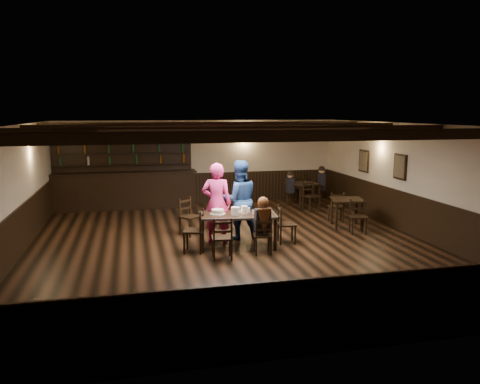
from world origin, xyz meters
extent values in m
plane|color=black|center=(0.00, 0.00, 0.00)|extent=(10.00, 10.00, 0.00)
cube|color=beige|center=(0.00, 5.00, 1.35)|extent=(9.00, 0.02, 2.70)
cube|color=beige|center=(0.00, -5.00, 1.35)|extent=(9.00, 0.02, 2.70)
cube|color=beige|center=(-4.50, 0.00, 1.35)|extent=(0.02, 10.00, 2.70)
cube|color=beige|center=(4.50, 0.00, 1.35)|extent=(0.02, 10.00, 2.70)
cube|color=silver|center=(0.00, 0.00, 2.70)|extent=(9.00, 10.00, 0.02)
cube|color=black|center=(0.00, 4.97, 0.50)|extent=(9.00, 0.04, 1.00)
cube|color=black|center=(0.00, -4.97, 0.50)|extent=(9.00, 0.04, 1.00)
cube|color=black|center=(-4.47, 0.00, 0.50)|extent=(0.04, 10.00, 1.00)
cube|color=black|center=(4.47, 0.00, 0.50)|extent=(0.04, 10.00, 1.00)
cube|color=black|center=(-1.90, 4.97, 1.85)|extent=(0.90, 0.03, 1.00)
cube|color=black|center=(-1.90, 4.95, 1.85)|extent=(0.80, 0.02, 0.90)
cube|color=black|center=(4.47, 0.50, 1.60)|extent=(0.03, 0.55, 0.65)
cube|color=#72664C|center=(4.45, 0.50, 1.60)|extent=(0.02, 0.45, 0.55)
cube|color=black|center=(4.47, 2.40, 1.55)|extent=(0.03, 0.55, 0.65)
cube|color=#72664C|center=(4.45, 2.40, 1.55)|extent=(0.02, 0.45, 0.55)
cube|color=black|center=(0.00, -3.00, 2.60)|extent=(8.90, 0.18, 0.18)
cube|color=black|center=(0.00, -1.00, 2.60)|extent=(8.90, 0.18, 0.18)
cube|color=black|center=(0.00, 1.00, 2.60)|extent=(8.90, 0.18, 0.18)
cube|color=black|center=(0.00, 3.00, 2.60)|extent=(8.90, 0.18, 0.18)
cube|color=black|center=(-0.72, -0.48, 0.35)|extent=(0.07, 0.07, 0.71)
cube|color=black|center=(-0.64, 0.24, 0.35)|extent=(0.07, 0.07, 0.71)
cube|color=black|center=(0.83, -0.66, 0.35)|extent=(0.07, 0.07, 0.71)
cube|color=black|center=(0.91, 0.06, 0.35)|extent=(0.07, 0.07, 0.71)
cube|color=black|center=(0.09, -0.21, 0.73)|extent=(1.77, 1.03, 0.04)
cube|color=#A5A8AD|center=(0.14, 0.19, 0.73)|extent=(1.68, 0.23, 0.05)
cube|color=#A5A8AD|center=(0.05, -0.61, 0.73)|extent=(1.68, 0.23, 0.05)
cube|color=#A5A8AD|center=(0.92, -0.31, 0.73)|extent=(0.13, 0.84, 0.05)
cube|color=#A5A8AD|center=(-0.73, -0.11, 0.73)|extent=(0.13, 0.84, 0.05)
cube|color=black|center=(-0.21, -0.81, 0.21)|extent=(0.04, 0.04, 0.42)
cube|color=black|center=(-0.24, -1.15, 0.21)|extent=(0.04, 0.04, 0.42)
cube|color=black|center=(-0.56, -0.78, 0.21)|extent=(0.04, 0.04, 0.42)
cube|color=black|center=(-0.59, -1.11, 0.21)|extent=(0.04, 0.04, 0.42)
cube|color=black|center=(-0.40, -0.96, 0.44)|extent=(0.45, 0.43, 0.04)
cube|color=black|center=(-0.41, -1.13, 0.66)|extent=(0.41, 0.07, 0.44)
cube|color=black|center=(-0.41, -1.13, 0.62)|extent=(0.35, 0.06, 0.05)
cube|color=black|center=(-0.41, -1.13, 0.79)|extent=(0.35, 0.06, 0.05)
cube|color=black|center=(0.68, -0.67, 0.19)|extent=(0.03, 0.03, 0.38)
cube|color=black|center=(0.65, -0.96, 0.19)|extent=(0.03, 0.03, 0.38)
cube|color=black|center=(0.37, -0.63, 0.19)|extent=(0.03, 0.03, 0.38)
cube|color=black|center=(0.33, -0.93, 0.19)|extent=(0.03, 0.03, 0.38)
cube|color=black|center=(0.51, -0.80, 0.39)|extent=(0.41, 0.39, 0.04)
cube|color=black|center=(0.49, -0.94, 0.59)|extent=(0.37, 0.07, 0.39)
cube|color=black|center=(0.49, -0.94, 0.55)|extent=(0.32, 0.06, 0.04)
cube|color=black|center=(0.49, -0.94, 0.71)|extent=(0.32, 0.06, 0.04)
cube|color=black|center=(-1.01, -0.12, 0.22)|extent=(0.04, 0.04, 0.44)
cube|color=black|center=(-0.67, -0.22, 0.22)|extent=(0.04, 0.04, 0.44)
cube|color=black|center=(-1.12, -0.47, 0.22)|extent=(0.04, 0.04, 0.44)
cube|color=black|center=(-0.78, -0.57, 0.22)|extent=(0.04, 0.04, 0.44)
cube|color=black|center=(-0.90, -0.35, 0.46)|extent=(0.52, 0.53, 0.04)
cube|color=black|center=(-0.73, -0.40, 0.70)|extent=(0.16, 0.42, 0.46)
cube|color=black|center=(-0.73, -0.40, 0.65)|extent=(0.13, 0.36, 0.05)
cube|color=black|center=(-0.73, -0.40, 0.83)|extent=(0.13, 0.36, 0.05)
cube|color=black|center=(1.41, -0.33, 0.21)|extent=(0.04, 0.04, 0.42)
cube|color=black|center=(1.08, -0.29, 0.21)|extent=(0.04, 0.04, 0.42)
cube|color=black|center=(1.45, 0.02, 0.21)|extent=(0.04, 0.04, 0.42)
cube|color=black|center=(1.12, 0.06, 0.21)|extent=(0.04, 0.04, 0.42)
cube|color=black|center=(1.26, -0.14, 0.44)|extent=(0.44, 0.46, 0.04)
cube|color=black|center=(1.10, -0.11, 0.66)|extent=(0.09, 0.41, 0.44)
cube|color=black|center=(1.10, -0.11, 0.61)|extent=(0.07, 0.35, 0.05)
cube|color=black|center=(1.10, -0.11, 0.79)|extent=(0.07, 0.35, 0.05)
cube|color=black|center=(-0.84, 0.82, 0.22)|extent=(0.05, 0.05, 0.43)
cube|color=black|center=(-1.05, 1.09, 0.22)|extent=(0.05, 0.05, 0.43)
cube|color=black|center=(-0.55, 1.04, 0.22)|extent=(0.05, 0.05, 0.43)
cube|color=black|center=(-0.76, 1.31, 0.22)|extent=(0.05, 0.05, 0.43)
cube|color=black|center=(-0.80, 1.06, 0.45)|extent=(0.58, 0.58, 0.04)
cube|color=black|center=(-0.90, 1.20, 0.68)|extent=(0.35, 0.29, 0.45)
cube|color=black|center=(-0.90, 1.20, 0.64)|extent=(0.30, 0.24, 0.05)
cube|color=black|center=(-0.90, 1.20, 0.82)|extent=(0.30, 0.24, 0.05)
imported|color=#FF3993|center=(-0.28, 0.25, 0.92)|extent=(0.77, 0.61, 1.85)
imported|color=navy|center=(0.29, 0.49, 0.93)|extent=(0.91, 0.71, 1.86)
cube|color=black|center=(0.51, -0.68, 0.52)|extent=(0.31, 0.31, 0.12)
cube|color=black|center=(0.51, -0.80, 0.74)|extent=(0.32, 0.19, 0.46)
cylinder|color=black|center=(0.51, -0.80, 0.95)|extent=(0.10, 0.32, 0.32)
sphere|color=#D8A384|center=(0.51, -0.80, 1.09)|extent=(0.20, 0.20, 0.20)
sphere|color=#39190D|center=(0.51, -0.83, 1.10)|extent=(0.25, 0.25, 0.25)
cone|color=#39190D|center=(0.51, -0.92, 0.72)|extent=(0.19, 0.19, 0.57)
cylinder|color=white|center=(-0.33, -0.09, 0.76)|extent=(0.34, 0.34, 0.01)
cylinder|color=white|center=(-0.33, -0.09, 0.81)|extent=(0.27, 0.27, 0.09)
cylinder|color=silver|center=(-0.33, -0.09, 0.79)|extent=(0.29, 0.29, 0.05)
cylinder|color=white|center=(0.03, -0.29, 0.84)|extent=(0.19, 0.19, 0.18)
cylinder|color=white|center=(0.25, -0.21, 0.84)|extent=(0.15, 0.15, 0.18)
cylinder|color=#A5A8AD|center=(0.15, -0.14, 0.77)|extent=(0.05, 0.05, 0.03)
sphere|color=orange|center=(0.15, -0.14, 0.80)|extent=(0.03, 0.03, 0.03)
cylinder|color=silver|center=(0.42, -0.32, 0.80)|extent=(0.04, 0.04, 0.09)
cylinder|color=#A5A8AD|center=(0.50, -0.33, 0.80)|extent=(0.04, 0.04, 0.09)
cylinder|color=silver|center=(0.37, -0.10, 0.81)|extent=(0.07, 0.07, 0.11)
cube|color=#9F1112|center=(0.59, -0.33, 0.75)|extent=(0.36, 0.28, 0.00)
cube|color=#101E52|center=(0.69, -0.13, 0.75)|extent=(0.36, 0.27, 0.00)
cube|color=black|center=(-2.39, 4.65, 0.55)|extent=(4.23, 0.60, 1.10)
cube|color=black|center=(-2.39, 4.65, 1.12)|extent=(4.43, 0.70, 0.05)
cube|color=black|center=(-2.39, 4.92, 1.10)|extent=(4.23, 0.10, 2.20)
cube|color=black|center=(-2.39, 4.82, 1.35)|extent=(4.13, 0.22, 0.03)
cube|color=black|center=(-2.39, 4.82, 1.70)|extent=(4.13, 0.22, 0.03)
cube|color=black|center=(-2.39, 4.82, 2.05)|extent=(4.13, 0.22, 0.03)
cube|color=black|center=(3.25, 0.91, 0.73)|extent=(0.95, 0.95, 0.04)
cube|color=black|center=(2.86, 0.67, 0.35)|extent=(0.05, 0.05, 0.71)
cube|color=black|center=(3.02, 1.30, 0.35)|extent=(0.05, 0.05, 0.71)
cube|color=black|center=(3.49, 0.52, 0.35)|extent=(0.05, 0.05, 0.71)
cube|color=black|center=(3.65, 1.14, 0.35)|extent=(0.05, 0.05, 0.71)
cube|color=black|center=(3.11, 3.71, 0.73)|extent=(1.03, 1.03, 0.04)
cube|color=black|center=(2.86, 3.28, 0.35)|extent=(0.05, 0.05, 0.71)
cube|color=black|center=(2.69, 3.96, 0.35)|extent=(0.05, 0.05, 0.71)
cube|color=black|center=(3.54, 3.46, 0.35)|extent=(0.05, 0.05, 0.71)
cube|color=black|center=(3.37, 4.14, 0.35)|extent=(0.05, 0.05, 0.71)
cube|color=black|center=(2.67, 3.69, 0.70)|extent=(0.21, 0.33, 0.47)
sphere|color=#D8A384|center=(2.67, 3.69, 1.02)|extent=(0.18, 0.18, 0.18)
sphere|color=black|center=(2.67, 3.69, 1.04)|extent=(0.19, 0.19, 0.19)
cube|color=black|center=(3.81, 3.92, 0.74)|extent=(0.33, 0.43, 0.54)
sphere|color=#D8A384|center=(3.81, 3.92, 1.11)|extent=(0.21, 0.21, 0.21)
sphere|color=black|center=(3.81, 3.92, 1.14)|extent=(0.22, 0.22, 0.22)
camera|label=1|loc=(-2.12, -10.01, 2.98)|focal=35.00mm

